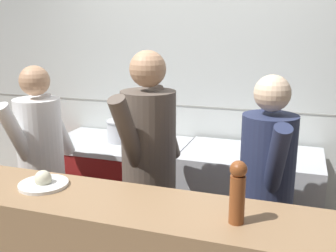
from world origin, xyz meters
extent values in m
cube|color=silver|center=(0.00, 1.46, 1.30)|extent=(8.00, 0.06, 2.60)
cube|color=gray|center=(0.00, 1.43, 1.15)|extent=(8.00, 0.00, 0.01)
cube|color=maroon|center=(-0.59, 1.06, 0.41)|extent=(1.15, 0.70, 0.83)
cube|color=#B7BABF|center=(-0.59, 1.06, 0.85)|extent=(1.17, 0.71, 0.04)
cube|color=#B7BABF|center=(-0.59, 0.72, 0.48)|extent=(1.03, 0.03, 0.10)
cube|color=#B7BABF|center=(0.55, 1.06, 0.44)|extent=(1.07, 0.65, 0.89)
cylinder|color=#B7BABF|center=(-0.58, 1.09, 0.96)|extent=(0.24, 0.24, 0.19)
cylinder|color=#B7BABF|center=(-0.58, 1.09, 1.05)|extent=(0.25, 0.25, 0.01)
cylinder|color=white|center=(-0.38, -0.29, 1.04)|extent=(0.26, 0.26, 0.02)
sphere|color=beige|center=(-0.38, -0.29, 1.07)|extent=(0.09, 0.09, 0.09)
cylinder|color=brown|center=(0.65, -0.37, 1.13)|extent=(0.07, 0.07, 0.21)
sphere|color=brown|center=(0.65, -0.37, 1.27)|extent=(0.07, 0.07, 0.07)
cube|color=black|center=(-0.87, 0.35, 0.37)|extent=(0.30, 0.22, 0.74)
cylinder|color=white|center=(-0.87, 0.35, 1.05)|extent=(0.37, 0.37, 0.61)
sphere|color=tan|center=(-0.87, 0.35, 1.48)|extent=(0.21, 0.21, 0.21)
cylinder|color=white|center=(-0.84, 0.54, 1.12)|extent=(0.14, 0.32, 0.51)
cylinder|color=white|center=(-0.90, 0.16, 1.12)|extent=(0.14, 0.32, 0.51)
cube|color=black|center=(-0.02, 0.31, 0.40)|extent=(0.33, 0.24, 0.80)
cylinder|color=brown|center=(-0.02, 0.31, 1.13)|extent=(0.41, 0.41, 0.66)
sphere|color=tan|center=(-0.02, 0.31, 1.60)|extent=(0.23, 0.23, 0.23)
cylinder|color=brown|center=(0.02, 0.51, 1.21)|extent=(0.17, 0.35, 0.55)
cylinder|color=brown|center=(-0.06, 0.11, 1.21)|extent=(0.17, 0.35, 0.55)
cylinder|color=#262D4C|center=(0.72, 0.35, 1.05)|extent=(0.40, 0.40, 0.61)
sphere|color=beige|center=(0.72, 0.35, 1.48)|extent=(0.21, 0.21, 0.21)
cylinder|color=#262D4C|center=(0.67, 0.53, 1.12)|extent=(0.18, 0.32, 0.51)
cylinder|color=#262D4C|center=(0.77, 0.16, 1.12)|extent=(0.18, 0.32, 0.51)
camera|label=1|loc=(0.86, -1.91, 1.85)|focal=42.00mm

